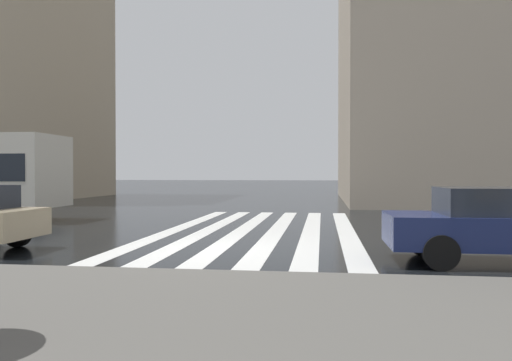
# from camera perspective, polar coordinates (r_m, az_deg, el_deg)

# --- Properties ---
(ground_plane) EXTENTS (220.00, 220.00, 0.00)m
(ground_plane) POSITION_cam_1_polar(r_m,az_deg,el_deg) (11.15, -4.77, -7.81)
(ground_plane) COLOR black
(zebra_crossing) EXTENTS (13.00, 5.50, 0.01)m
(zebra_crossing) POSITION_cam_1_polar(r_m,az_deg,el_deg) (14.98, 0.51, -5.57)
(zebra_crossing) COLOR silver
(zebra_crossing) RESTS_ON ground_plane
(car_navy) EXTENTS (1.85, 4.10, 1.41)m
(car_navy) POSITION_cam_1_polar(r_m,az_deg,el_deg) (10.36, 26.22, -4.34)
(car_navy) COLOR navy
(car_navy) RESTS_ON ground_plane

